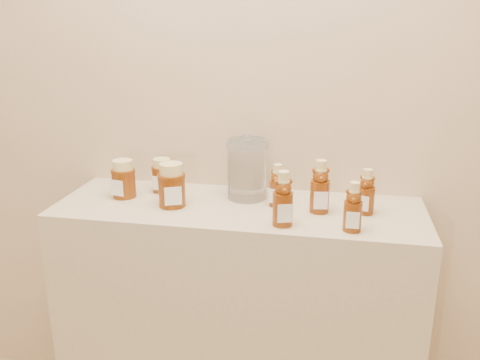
% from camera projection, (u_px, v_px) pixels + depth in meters
% --- Properties ---
extents(wall_back, '(3.50, 0.02, 2.70)m').
position_uv_depth(wall_back, '(249.00, 60.00, 1.70)').
color(wall_back, tan).
rests_on(wall_back, ground).
extents(display_table, '(1.20, 0.40, 0.90)m').
position_uv_depth(display_table, '(238.00, 325.00, 1.79)').
color(display_table, tan).
rests_on(display_table, ground).
extents(bear_bottle_back_left, '(0.07, 0.07, 0.16)m').
position_uv_depth(bear_bottle_back_left, '(277.00, 183.00, 1.64)').
color(bear_bottle_back_left, '#5A2307').
rests_on(bear_bottle_back_left, display_table).
extents(bear_bottle_back_mid, '(0.08, 0.08, 0.19)m').
position_uv_depth(bear_bottle_back_mid, '(320.00, 183.00, 1.58)').
color(bear_bottle_back_mid, '#5A2307').
rests_on(bear_bottle_back_mid, display_table).
extents(bear_bottle_back_right, '(0.07, 0.07, 0.16)m').
position_uv_depth(bear_bottle_back_right, '(367.00, 189.00, 1.57)').
color(bear_bottle_back_right, '#5A2307').
rests_on(bear_bottle_back_right, display_table).
extents(bear_bottle_front_left, '(0.08, 0.08, 0.19)m').
position_uv_depth(bear_bottle_front_left, '(283.00, 195.00, 1.48)').
color(bear_bottle_front_left, '#5A2307').
rests_on(bear_bottle_front_left, display_table).
extents(bear_bottle_front_right, '(0.06, 0.06, 0.17)m').
position_uv_depth(bear_bottle_front_right, '(353.00, 204.00, 1.44)').
color(bear_bottle_front_right, '#5A2307').
rests_on(bear_bottle_front_right, display_table).
extents(honey_jar_left, '(0.10, 0.10, 0.13)m').
position_uv_depth(honey_jar_left, '(124.00, 179.00, 1.72)').
color(honey_jar_left, '#5A2307').
rests_on(honey_jar_left, display_table).
extents(honey_jar_back, '(0.08, 0.08, 0.12)m').
position_uv_depth(honey_jar_back, '(162.00, 175.00, 1.78)').
color(honey_jar_back, '#5A2307').
rests_on(honey_jar_back, display_table).
extents(honey_jar_front, '(0.12, 0.12, 0.14)m').
position_uv_depth(honey_jar_front, '(172.00, 185.00, 1.64)').
color(honey_jar_front, '#5A2307').
rests_on(honey_jar_front, display_table).
extents(glass_canister, '(0.17, 0.17, 0.22)m').
position_uv_depth(glass_canister, '(247.00, 167.00, 1.70)').
color(glass_canister, white).
rests_on(glass_canister, display_table).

